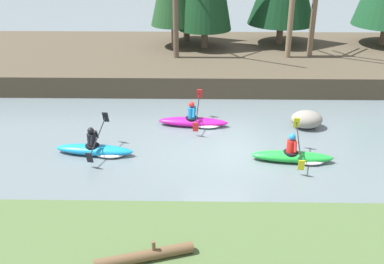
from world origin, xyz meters
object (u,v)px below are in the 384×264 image
(kayaker_trailing, at_px, (97,149))
(kayaker_middle, at_px, (196,121))
(boulder_midstream, at_px, (307,119))
(driftwood_log, at_px, (145,256))
(kayaker_lead, at_px, (295,156))

(kayaker_trailing, bearing_deg, kayaker_middle, 42.51)
(boulder_midstream, bearing_deg, kayaker_middle, 179.07)
(kayaker_middle, height_order, driftwood_log, driftwood_log)
(kayaker_trailing, xyz_separation_m, boulder_midstream, (7.64, 2.39, 0.15))
(kayaker_trailing, bearing_deg, kayaker_lead, 3.09)
(kayaker_lead, height_order, driftwood_log, driftwood_log)
(kayaker_trailing, xyz_separation_m, driftwood_log, (2.38, -6.29, 0.76))
(kayaker_lead, bearing_deg, boulder_midstream, 75.80)
(kayaker_trailing, bearing_deg, boulder_midstream, 23.64)
(kayaker_lead, distance_m, boulder_midstream, 2.92)
(kayaker_trailing, distance_m, boulder_midstream, 8.01)
(boulder_midstream, xyz_separation_m, driftwood_log, (-5.27, -8.68, 0.61))
(boulder_midstream, height_order, driftwood_log, driftwood_log)
(kayaker_middle, distance_m, driftwood_log, 8.84)
(kayaker_lead, bearing_deg, kayaker_middle, 144.41)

